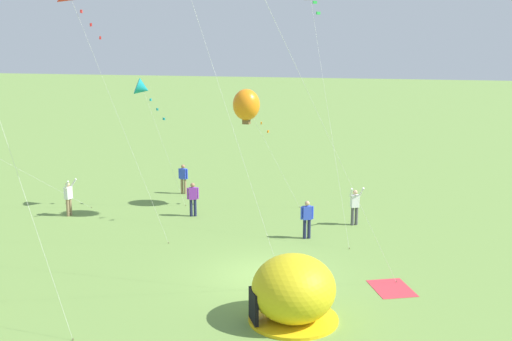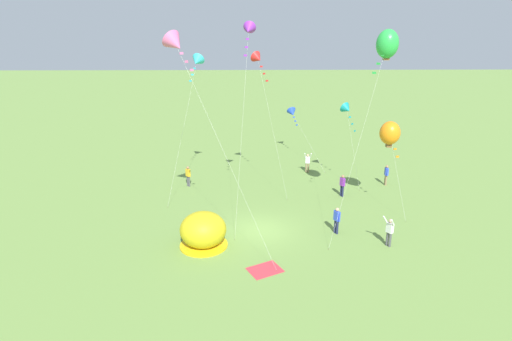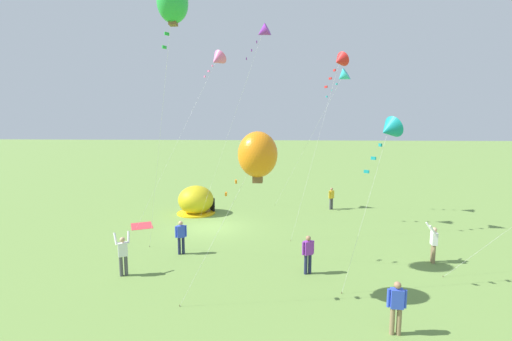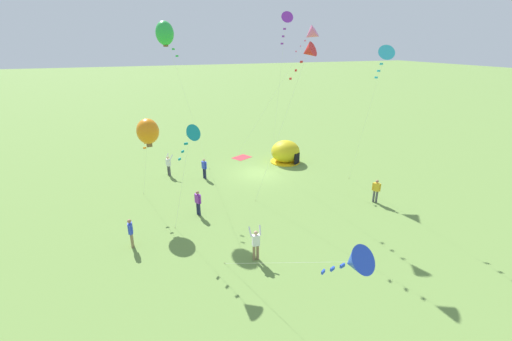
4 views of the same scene
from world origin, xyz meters
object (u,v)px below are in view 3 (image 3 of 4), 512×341
(person_strolling, at_px, (396,305))
(kite_teal, at_px, (388,130))
(person_arms_raised, at_px, (434,242))
(kite_pink, at_px, (217,60))
(person_near_tent, at_px, (308,253))
(popup_tent, at_px, (196,200))
(kite_cyan, at_px, (343,77))
(person_watching_sky, at_px, (331,197))
(kite_purple, at_px, (263,32))
(person_with_toddler, at_px, (181,236))
(kite_orange, at_px, (258,155))
(kite_red, at_px, (339,61))
(kite_green, at_px, (173,3))
(person_far_back, at_px, (123,253))

(person_strolling, bearing_deg, kite_teal, 171.76)
(person_arms_raised, distance_m, kite_pink, 18.50)
(person_near_tent, xyz_separation_m, kite_teal, (0.71, 2.95, 5.33))
(popup_tent, xyz_separation_m, person_strolling, (14.18, 10.09, -0.03))
(popup_tent, xyz_separation_m, kite_cyan, (-1.17, 10.62, 9.01))
(person_watching_sky, distance_m, person_arms_raised, 10.95)
(person_strolling, bearing_deg, popup_tent, -144.56)
(kite_teal, bearing_deg, person_watching_sky, -178.25)
(person_strolling, distance_m, kite_purple, 16.73)
(person_near_tent, xyz_separation_m, kite_cyan, (-11.11, 2.96, 9.04))
(person_watching_sky, relative_size, kite_purple, 0.14)
(person_with_toddler, height_order, kite_orange, kite_orange)
(person_arms_raised, height_order, kite_cyan, kite_cyan)
(person_arms_raised, relative_size, kite_purple, 0.15)
(kite_pink, bearing_deg, kite_red, 60.38)
(person_near_tent, relative_size, person_strolling, 1.00)
(kite_green, xyz_separation_m, kite_teal, (0.17, 8.52, -5.03))
(person_watching_sky, height_order, kite_cyan, kite_cyan)
(kite_green, bearing_deg, kite_red, 132.60)
(person_arms_raised, bearing_deg, person_near_tent, -73.31)
(popup_tent, bearing_deg, kite_red, 70.29)
(person_far_back, xyz_separation_m, person_with_toddler, (-2.70, 1.72, -0.03))
(person_with_toddler, distance_m, person_strolling, 10.59)
(person_near_tent, distance_m, kite_teal, 6.13)
(popup_tent, height_order, kite_cyan, kite_cyan)
(kite_red, bearing_deg, kite_purple, -98.94)
(person_near_tent, bearing_deg, person_arms_raised, 106.69)
(person_with_toddler, xyz_separation_m, kite_green, (2.34, 0.68, 10.35))
(kite_orange, bearing_deg, kite_cyan, 160.02)
(person_far_back, xyz_separation_m, kite_red, (-7.36, 10.01, 9.24))
(person_strolling, relative_size, kite_purple, 0.14)
(popup_tent, height_order, kite_purple, kite_purple)
(person_watching_sky, distance_m, kite_purple, 13.26)
(kite_purple, distance_m, kite_pink, 5.46)
(person_far_back, relative_size, kite_red, 0.18)
(kite_cyan, bearing_deg, person_arms_raised, 18.04)
(kite_cyan, bearing_deg, person_with_toddler, -44.73)
(popup_tent, height_order, kite_teal, kite_teal)
(popup_tent, height_order, kite_orange, kite_orange)
(kite_orange, xyz_separation_m, kite_pink, (-13.67, -4.18, 5.90))
(person_near_tent, relative_size, kite_orange, 0.27)
(popup_tent, distance_m, kite_red, 13.84)
(person_near_tent, bearing_deg, kite_pink, -150.98)
(person_watching_sky, distance_m, kite_teal, 13.96)
(person_watching_sky, height_order, person_near_tent, same)
(kite_cyan, distance_m, kite_teal, 12.39)
(popup_tent, bearing_deg, kite_cyan, 96.31)
(kite_cyan, bearing_deg, person_strolling, -1.96)
(person_strolling, bearing_deg, person_with_toddler, -124.86)
(kite_green, height_order, kite_purple, kite_purple)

